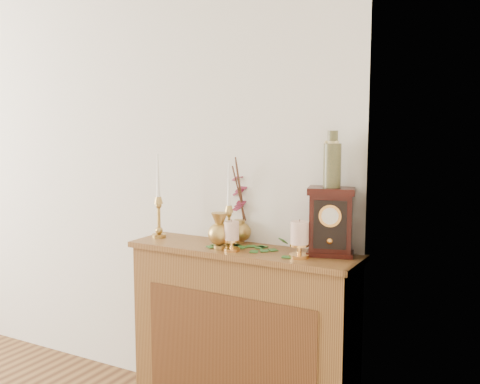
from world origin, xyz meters
The scene contains 10 objects.
console_shelf centered at (1.40, 2.10, 0.44)m, with size 1.24×0.34×0.93m.
candlestick_left centered at (0.86, 2.11, 1.08)m, with size 0.08×0.08×0.47m.
candlestick_center centered at (1.31, 2.12, 1.07)m, with size 0.07×0.07×0.44m.
bud_vase centered at (1.31, 2.02, 1.02)m, with size 0.12×0.12×0.19m.
ginger_jar centered at (1.31, 2.24, 1.14)m, with size 0.19×0.20×0.47m.
pillar_candle_left centered at (1.38, 2.02, 1.01)m, with size 0.08×0.08×0.16m.
pillar_candle_right centered at (1.74, 2.05, 1.03)m, with size 0.10×0.10×0.19m.
ivy_garland centered at (1.49, 2.11, 0.94)m, with size 0.44×0.20×0.08m.
mantel_clock centered at (1.85, 2.18, 1.09)m, with size 0.26×0.21×0.33m.
ceramic_vase centered at (1.85, 2.18, 1.39)m, with size 0.08×0.08×0.27m.
Camera 1 is at (2.77, -0.38, 1.58)m, focal length 42.00 mm.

